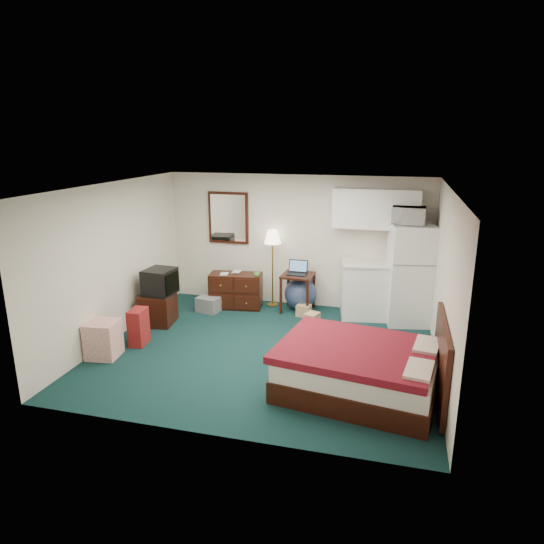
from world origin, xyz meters
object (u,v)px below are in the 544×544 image
(dresser, at_px, (236,291))
(suitcase, at_px, (139,327))
(fridge, at_px, (410,274))
(tv_stand, at_px, (158,309))
(floor_lamp, at_px, (273,268))
(bed, at_px, (359,370))
(desk, at_px, (298,292))
(kitchen_counter, at_px, (367,290))

(dresser, xyz_separation_m, suitcase, (-0.93, -2.02, -0.04))
(fridge, xyz_separation_m, suitcase, (-4.09, -2.06, -0.58))
(dresser, xyz_separation_m, fridge, (3.17, 0.04, 0.54))
(fridge, relative_size, tv_stand, 2.98)
(fridge, xyz_separation_m, tv_stand, (-4.22, -1.17, -0.61))
(floor_lamp, relative_size, bed, 0.77)
(floor_lamp, xyz_separation_m, bed, (1.90, -2.93, -0.43))
(floor_lamp, distance_m, desk, 0.68)
(tv_stand, bearing_deg, fridge, 8.35)
(bed, xyz_separation_m, suitcase, (-3.48, 0.62, -0.02))
(bed, relative_size, suitcase, 3.31)
(dresser, height_order, kitchen_counter, kitchen_counter)
(floor_lamp, relative_size, fridge, 0.85)
(tv_stand, bearing_deg, suitcase, -89.04)
(bed, xyz_separation_m, tv_stand, (-3.60, 1.51, -0.04))
(desk, relative_size, tv_stand, 1.22)
(floor_lamp, xyz_separation_m, desk, (0.53, -0.18, -0.38))
(kitchen_counter, bearing_deg, desk, 172.57)
(fridge, distance_m, tv_stand, 4.42)
(floor_lamp, xyz_separation_m, suitcase, (-1.58, -2.31, -0.45))
(bed, bearing_deg, suitcase, 178.91)
(dresser, relative_size, tv_stand, 1.66)
(suitcase, bearing_deg, fridge, 21.90)
(dresser, height_order, tv_stand, dresser)
(dresser, distance_m, desk, 1.19)
(tv_stand, bearing_deg, dresser, 39.83)
(floor_lamp, xyz_separation_m, tv_stand, (-1.70, -1.43, -0.47))
(tv_stand, bearing_deg, kitchen_counter, 12.96)
(dresser, height_order, suitcase, dresser)
(desk, bearing_deg, tv_stand, -147.90)
(kitchen_counter, height_order, tv_stand, kitchen_counter)
(desk, height_order, fridge, fridge)
(desk, distance_m, tv_stand, 2.56)
(dresser, relative_size, fridge, 0.56)
(fridge, height_order, suitcase, fridge)
(bed, bearing_deg, tv_stand, 166.33)
(dresser, bearing_deg, desk, -2.35)
(desk, bearing_deg, kitchen_counter, 4.87)
(floor_lamp, xyz_separation_m, fridge, (2.52, -0.25, 0.13))
(bed, distance_m, suitcase, 3.53)
(floor_lamp, distance_m, suitcase, 2.84)
(desk, distance_m, bed, 3.07)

